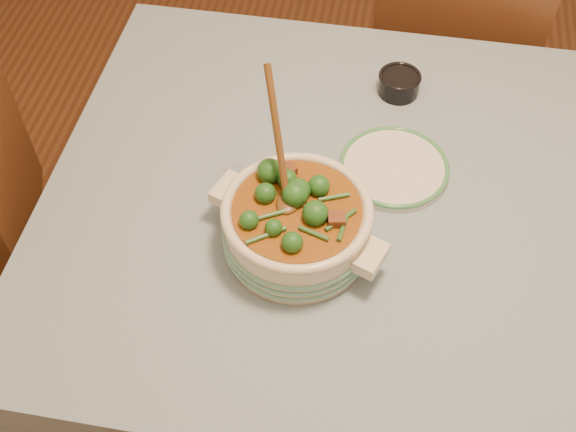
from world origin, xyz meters
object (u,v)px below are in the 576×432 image
object	(u,v)px
dining_table	(458,239)
condiment_bowl	(399,82)
chair_far	(456,50)
stew_casserole	(297,222)
white_plate	(394,167)

from	to	relation	value
dining_table	condiment_bowl	size ratio (longest dim) A/B	14.33
dining_table	chair_far	xyz separation A→B (m)	(-0.00, 0.78, -0.13)
stew_casserole	chair_far	world-z (taller)	stew_casserole
dining_table	condiment_bowl	xyz separation A→B (m)	(-0.16, 0.32, 0.12)
stew_casserole	chair_far	distance (m)	1.01
stew_casserole	white_plate	size ratio (longest dim) A/B	1.45
chair_far	dining_table	bearing A→B (deg)	100.37
white_plate	chair_far	distance (m)	0.74
dining_table	stew_casserole	world-z (taller)	stew_casserole
white_plate	condiment_bowl	distance (m)	0.24
dining_table	condiment_bowl	world-z (taller)	condiment_bowl
stew_casserole	condiment_bowl	bearing A→B (deg)	71.17
condiment_bowl	white_plate	bearing A→B (deg)	-87.55
white_plate	condiment_bowl	world-z (taller)	condiment_bowl
condiment_bowl	chair_far	xyz separation A→B (m)	(0.16, 0.45, -0.25)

